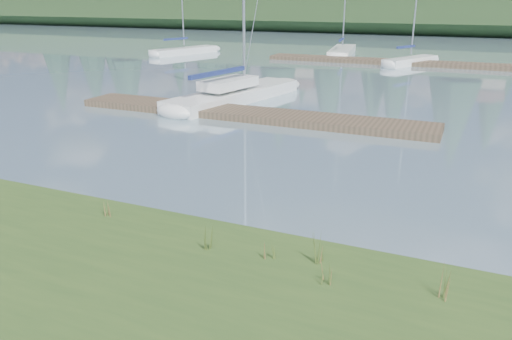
% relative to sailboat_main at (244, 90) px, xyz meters
% --- Properties ---
extents(ground, '(200.00, 200.00, 0.00)m').
position_rel_sailboat_main_xyz_m(ground, '(5.84, 17.30, -0.42)').
color(ground, '#7C99A7').
rests_on(ground, ground).
extents(ridge, '(200.00, 20.00, 5.00)m').
position_rel_sailboat_main_xyz_m(ridge, '(5.84, 60.30, 2.08)').
color(ridge, '#1C3017').
rests_on(ridge, ground).
extents(sailboat_main, '(3.88, 10.06, 14.09)m').
position_rel_sailboat_main_xyz_m(sailboat_main, '(0.00, 0.00, 0.00)').
color(sailboat_main, white).
rests_on(sailboat_main, ground).
extents(dock_near, '(16.00, 2.00, 0.30)m').
position_rel_sailboat_main_xyz_m(dock_near, '(1.84, -3.70, -0.27)').
color(dock_near, '#4C3D2C').
rests_on(dock_near, ground).
extents(dock_far, '(26.00, 2.20, 0.30)m').
position_rel_sailboat_main_xyz_m(dock_far, '(7.84, 17.30, -0.27)').
color(dock_far, '#4C3D2C').
rests_on(dock_far, ground).
extents(sailboat_bg_0, '(3.84, 7.78, 11.19)m').
position_rel_sailboat_main_xyz_m(sailboat_bg_0, '(-13.52, 17.48, -0.10)').
color(sailboat_bg_0, white).
rests_on(sailboat_bg_0, ground).
extents(sailboat_bg_1, '(3.09, 9.20, 13.35)m').
position_rel_sailboat_main_xyz_m(sailboat_bg_1, '(-0.69, 23.14, -0.09)').
color(sailboat_bg_1, white).
rests_on(sailboat_bg_1, ground).
extents(sailboat_bg_2, '(3.92, 6.26, 9.73)m').
position_rel_sailboat_main_xyz_m(sailboat_bg_2, '(6.26, 17.68, -0.09)').
color(sailboat_bg_2, white).
rests_on(sailboat_bg_2, ground).
extents(weed_0, '(0.17, 0.14, 0.58)m').
position_rel_sailboat_main_xyz_m(weed_0, '(6.40, -15.42, 0.17)').
color(weed_0, '#475B23').
rests_on(weed_0, bank).
extents(weed_1, '(0.17, 0.14, 0.41)m').
position_rel_sailboat_main_xyz_m(weed_1, '(7.61, -15.25, 0.10)').
color(weed_1, '#475B23').
rests_on(weed_1, bank).
extents(weed_2, '(0.17, 0.14, 0.67)m').
position_rel_sailboat_main_xyz_m(weed_2, '(8.49, -15.07, 0.21)').
color(weed_2, '#475B23').
rests_on(weed_2, bank).
extents(weed_3, '(0.17, 0.14, 0.50)m').
position_rel_sailboat_main_xyz_m(weed_3, '(3.62, -14.92, 0.14)').
color(weed_3, '#475B23').
rests_on(weed_3, bank).
extents(weed_4, '(0.17, 0.14, 0.45)m').
position_rel_sailboat_main_xyz_m(weed_4, '(8.80, -15.67, 0.12)').
color(weed_4, '#475B23').
rests_on(weed_4, bank).
extents(weed_5, '(0.17, 0.14, 0.71)m').
position_rel_sailboat_main_xyz_m(weed_5, '(10.64, -15.37, 0.23)').
color(weed_5, '#475B23').
rests_on(weed_5, bank).
extents(mud_lip, '(60.00, 0.50, 0.14)m').
position_rel_sailboat_main_xyz_m(mud_lip, '(5.84, -14.30, -0.35)').
color(mud_lip, '#33281C').
rests_on(mud_lip, ground).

